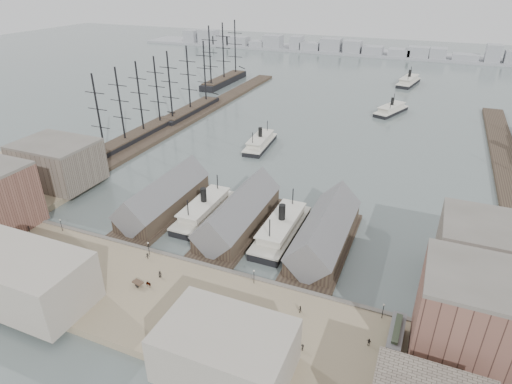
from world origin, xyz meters
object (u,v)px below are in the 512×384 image
at_px(ferry_docked_west, 204,209).
at_px(tram, 396,337).
at_px(horse_cart_center, 145,284).
at_px(horse_cart_left, 69,264).
at_px(horse_cart_right, 249,344).

bearing_deg(ferry_docked_west, tram, -28.02).
distance_m(tram, horse_cart_center, 56.88).
xyz_separation_m(tram, horse_cart_left, (-79.21, -5.62, -1.17)).
distance_m(ferry_docked_west, tram, 69.51).
height_order(ferry_docked_west, tram, ferry_docked_west).
xyz_separation_m(ferry_docked_west, horse_cart_center, (4.69, -37.47, 0.38)).
relative_size(horse_cart_center, horse_cart_right, 1.01).
height_order(ferry_docked_west, horse_cart_center, ferry_docked_west).
xyz_separation_m(horse_cart_left, horse_cart_center, (22.54, 0.80, 0.03)).
height_order(tram, horse_cart_right, tram).
distance_m(horse_cart_left, horse_cart_right, 53.07).
relative_size(tram, horse_cart_left, 2.27).
distance_m(tram, horse_cart_left, 79.41).
bearing_deg(horse_cart_right, ferry_docked_west, 16.95).
height_order(horse_cart_left, horse_cart_right, horse_cart_right).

